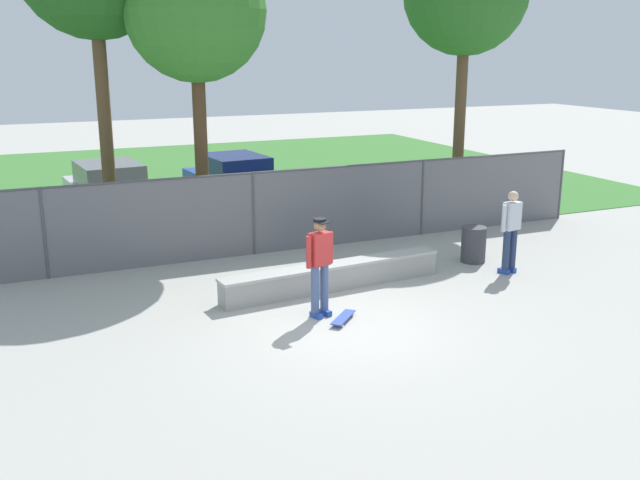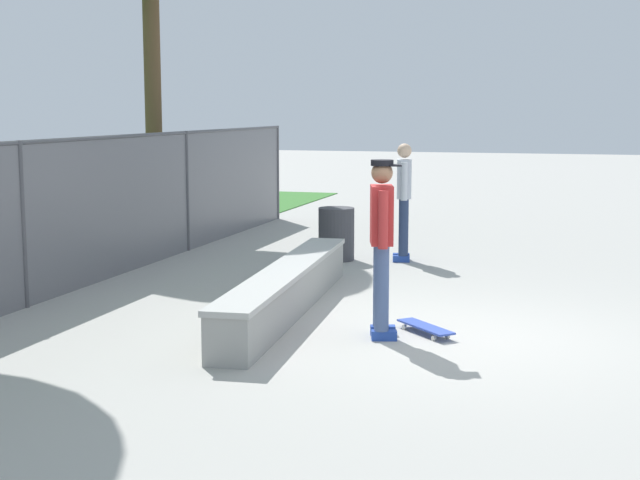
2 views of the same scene
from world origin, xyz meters
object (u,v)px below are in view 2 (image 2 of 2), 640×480
at_px(skateboard, 425,327).
at_px(trash_bin, 336,234).
at_px(bystander, 404,196).
at_px(concrete_ledge, 287,289).
at_px(skateboarder, 382,239).

height_order(skateboard, trash_bin, trash_bin).
bearing_deg(bystander, skateboard, -165.94).
bearing_deg(skateboard, trash_bin, 26.42).
distance_m(concrete_ledge, skateboarder, 1.75).
bearing_deg(skateboarder, bystander, 8.48).
relative_size(skateboarder, bystander, 1.01).
bearing_deg(bystander, trash_bin, 100.93).
bearing_deg(trash_bin, bystander, -79.07).
distance_m(skateboard, bystander, 4.78).
bearing_deg(bystander, concrete_ledge, 171.48).
distance_m(concrete_ledge, trash_bin, 3.77).
bearing_deg(skateboarder, skateboard, -56.81).
bearing_deg(concrete_ledge, bystander, -8.52).
distance_m(skateboarder, bystander, 4.88).
relative_size(concrete_ledge, skateboard, 6.89).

